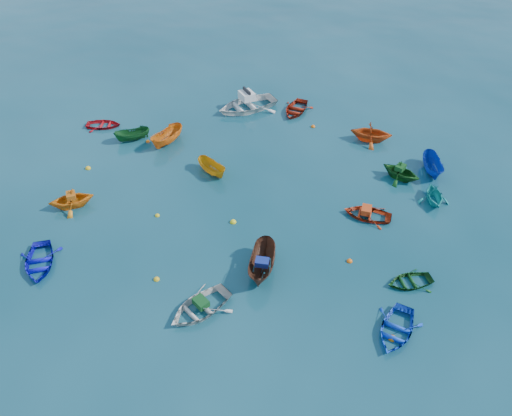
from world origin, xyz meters
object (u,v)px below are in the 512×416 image
(dinghy_white_near, at_px, (200,310))
(dinghy_blue_se, at_px, (395,332))
(dinghy_blue_sw, at_px, (40,265))
(motorboat_white, at_px, (247,109))

(dinghy_white_near, xyz_separation_m, dinghy_blue_se, (9.47, 1.41, 0.00))
(dinghy_white_near, bearing_deg, dinghy_blue_se, 40.78)
(dinghy_blue_sw, relative_size, motorboat_white, 0.65)
(dinghy_blue_se, distance_m, motorboat_white, 22.74)
(motorboat_white, bearing_deg, dinghy_blue_se, -9.08)
(dinghy_blue_sw, bearing_deg, dinghy_blue_se, -26.48)
(dinghy_blue_sw, distance_m, dinghy_blue_se, 19.01)
(dinghy_white_near, height_order, dinghy_blue_se, dinghy_white_near)
(dinghy_blue_sw, xyz_separation_m, dinghy_white_near, (9.51, -0.42, 0.00))
(dinghy_blue_sw, relative_size, dinghy_white_near, 0.94)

